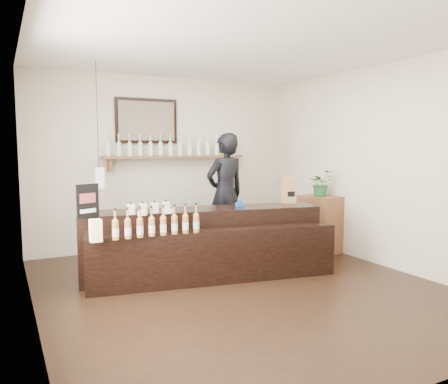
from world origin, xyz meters
TOP-DOWN VIEW (x-y plane):
  - ground at (0.00, 0.00)m, footprint 5.00×5.00m
  - room_shell at (0.00, 0.00)m, footprint 5.00×5.00m
  - back_wall_decor at (-0.14, 2.37)m, footprint 2.66×0.96m
  - counter at (-0.18, 0.58)m, footprint 3.16×1.37m
  - promo_sign at (-1.63, 0.61)m, footprint 0.26×0.12m
  - paper_bag at (1.15, 0.65)m, footprint 0.20×0.17m
  - tape_dispenser at (0.37, 0.66)m, footprint 0.12×0.05m
  - side_cabinet at (2.00, 0.97)m, footprint 0.54×0.68m
  - potted_plant at (2.00, 0.97)m, footprint 0.38×0.33m
  - shopkeeper at (0.61, 1.55)m, footprint 0.85×0.63m

SIDE VIEW (x-z plane):
  - ground at x=0.00m, z-range 0.00..0.00m
  - counter at x=-0.18m, z-range -0.10..0.92m
  - side_cabinet at x=2.00m, z-range 0.00..0.89m
  - tape_dispenser at x=0.37m, z-range 0.86..0.96m
  - paper_bag at x=1.15m, z-range 0.87..1.25m
  - shopkeeper at x=0.61m, z-range 0.00..2.12m
  - promo_sign at x=-1.63m, z-range 0.87..1.26m
  - potted_plant at x=2.00m, z-range 0.89..1.30m
  - room_shell at x=0.00m, z-range -0.80..4.20m
  - back_wall_decor at x=-0.14m, z-range 0.91..2.60m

